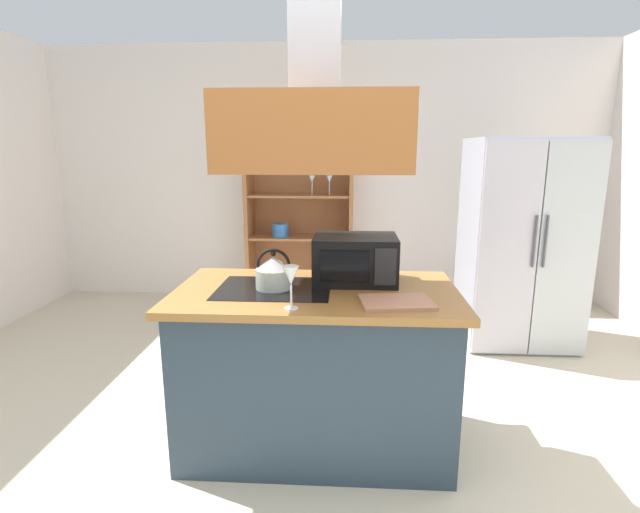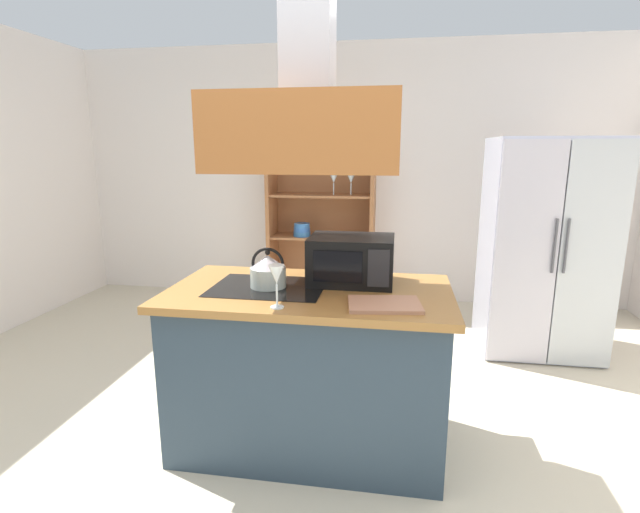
% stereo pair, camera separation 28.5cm
% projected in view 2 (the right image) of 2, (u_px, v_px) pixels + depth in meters
% --- Properties ---
extents(ground_plane, '(7.80, 7.80, 0.00)m').
position_uv_depth(ground_plane, '(284.00, 458.00, 2.57)').
color(ground_plane, beige).
extents(wall_back, '(6.00, 0.12, 2.70)m').
position_uv_depth(wall_back, '(347.00, 175.00, 5.17)').
color(wall_back, silver).
rests_on(wall_back, ground).
extents(kitchen_island, '(1.50, 0.84, 0.90)m').
position_uv_depth(kitchen_island, '(310.00, 367.00, 2.63)').
color(kitchen_island, '#2A3A48').
rests_on(kitchen_island, ground).
extents(range_hood, '(0.90, 0.70, 1.18)m').
position_uv_depth(range_hood, '(308.00, 113.00, 2.34)').
color(range_hood, '#A45E2C').
extents(refrigerator, '(0.90, 0.77, 1.72)m').
position_uv_depth(refrigerator, '(544.00, 247.00, 3.83)').
color(refrigerator, '#B1B4C8').
rests_on(refrigerator, ground).
extents(dish_cabinet, '(1.12, 0.40, 1.77)m').
position_uv_depth(dish_cabinet, '(322.00, 230.00, 5.12)').
color(dish_cabinet, '#9A6038').
rests_on(dish_cabinet, ground).
extents(kettle, '(0.19, 0.19, 0.22)m').
position_uv_depth(kettle, '(268.00, 271.00, 2.55)').
color(kettle, '#AFBFB7').
rests_on(kettle, kitchen_island).
extents(cutting_board, '(0.37, 0.28, 0.02)m').
position_uv_depth(cutting_board, '(384.00, 304.00, 2.26)').
color(cutting_board, tan).
rests_on(cutting_board, kitchen_island).
extents(microwave, '(0.46, 0.35, 0.26)m').
position_uv_depth(microwave, '(351.00, 260.00, 2.63)').
color(microwave, black).
rests_on(microwave, kitchen_island).
extents(wine_glass_on_counter, '(0.08, 0.08, 0.21)m').
position_uv_depth(wine_glass_on_counter, '(277.00, 276.00, 2.20)').
color(wine_glass_on_counter, silver).
rests_on(wine_glass_on_counter, kitchen_island).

